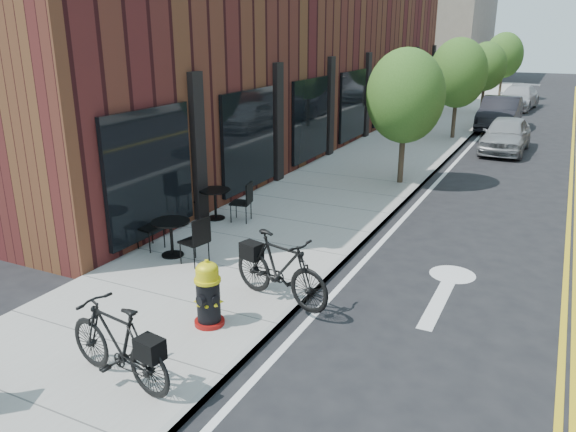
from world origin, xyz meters
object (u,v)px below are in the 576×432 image
Objects in this scene: bicycle_left at (118,343)px; bistro_set_b at (171,233)px; fire_hydrant at (208,294)px; bicycle_right at (280,268)px; parked_car_c at (518,97)px; bistro_set_c at (215,200)px; parked_car_a at (506,135)px; parked_car_b at (500,113)px.

bistro_set_b is at bearing -142.37° from bicycle_left.
bicycle_right reaches higher than fire_hydrant.
parked_car_c is at bearing 106.21° from fire_hydrant.
bicycle_left is 0.94× the size of bicycle_right.
fire_hydrant is at bearing -177.16° from bicycle_left.
fire_hydrant is 0.54× the size of bicycle_right.
bicycle_right is 1.11× the size of bistro_set_c.
bicycle_left reaches higher than fire_hydrant.
parked_car_c is at bearing 11.99° from bicycle_right.
bicycle_right is at bearing -4.74° from bistro_set_b.
parked_car_c reaches higher than parked_car_a.
parked_car_c reaches higher than bicycle_left.
bicycle_left is at bearing -76.50° from fire_hydrant.
bistro_set_b is 19.44m from parked_car_b.
parked_car_b is at bearing 105.10° from fire_hydrant.
parked_car_b reaches higher than fire_hydrant.
bistro_set_b is 0.39× the size of parked_car_c.
bistro_set_c is (-0.49, 2.30, -0.01)m from bistro_set_b.
bistro_set_c is 17.32m from parked_car_b.
bicycle_left is 1.04× the size of bistro_set_c.
parked_car_b is at bearing -84.94° from parked_car_c.
bicycle_right is 27.85m from parked_car_c.
fire_hydrant is 0.57× the size of bicycle_left.
bicycle_right is at bearing 81.12° from fire_hydrant.
bistro_set_c is 0.39× the size of parked_car_b.
bicycle_right reaches higher than bistro_set_b.
parked_car_b is 7.96m from parked_car_c.
bistro_set_c is 0.39× the size of parked_car_c.
parked_car_b is (-0.80, 5.06, 0.09)m from parked_car_a.
bistro_set_c is at bearing 61.10° from bicycle_right.
parked_car_a is 13.04m from parked_car_c.
bicycle_left is 30.75m from parked_car_c.
bicycle_left is (-0.19, -1.72, 0.05)m from fire_hydrant.
parked_car_c is at bearing 92.98° from bistro_set_b.
bistro_set_c is at bearing 141.91° from fire_hydrant.
parked_car_b reaches higher than parked_car_c.
fire_hydrant is 16.15m from parked_car_a.
parked_car_a is at bearing -80.69° from parked_car_b.
bicycle_left is at bearing -88.03° from parked_car_c.
parked_car_a is (5.20, 11.69, 0.07)m from bistro_set_c.
bicycle_left reaches higher than bistro_set_b.
parked_car_b reaches higher than bistro_set_b.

